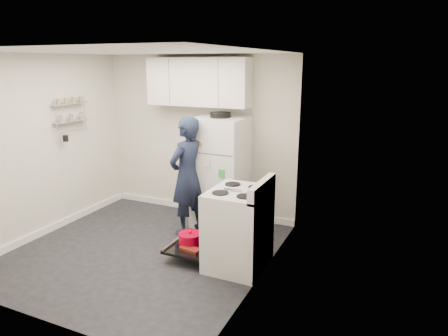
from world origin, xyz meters
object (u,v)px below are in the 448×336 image
at_px(electric_range, 237,229).
at_px(open_oven_door, 193,242).
at_px(refrigerator, 221,172).
at_px(person, 187,176).

bearing_deg(electric_range, open_oven_door, -179.07).
height_order(open_oven_door, refrigerator, refrigerator).
bearing_deg(open_oven_door, refrigerator, 96.18).
relative_size(electric_range, person, 0.66).
distance_m(electric_range, open_oven_door, 0.67).
bearing_deg(open_oven_door, electric_range, 0.93).
height_order(electric_range, person, person).
distance_m(electric_range, refrigerator, 1.36).
xyz_separation_m(electric_range, refrigerator, (-0.72, 1.10, 0.35)).
relative_size(electric_range, open_oven_door, 1.53).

